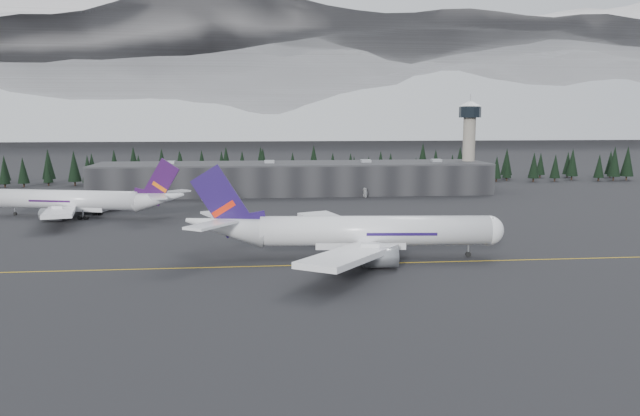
{
  "coord_description": "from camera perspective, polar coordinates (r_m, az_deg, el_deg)",
  "views": [
    {
      "loc": [
        -15.55,
        -130.55,
        31.01
      ],
      "look_at": [
        0.0,
        20.0,
        9.0
      ],
      "focal_mm": 35.0,
      "sensor_mm": 36.0,
      "label": 1
    }
  ],
  "objects": [
    {
      "name": "jet_parked",
      "position": [
        208.14,
        -20.61,
        0.65
      ],
      "size": [
        62.95,
        57.34,
        18.87
      ],
      "rotation": [
        0.0,
        0.0,
        2.89
      ],
      "color": "silver",
      "rests_on": "ground"
    },
    {
      "name": "control_tower",
      "position": [
        274.05,
        13.49,
        6.46
      ],
      "size": [
        10.0,
        10.0,
        37.7
      ],
      "color": "gray",
      "rests_on": "ground"
    },
    {
      "name": "mountain_ridge",
      "position": [
        1131.08,
        -5.14,
        6.67
      ],
      "size": [
        4400.0,
        900.0,
        420.0
      ],
      "primitive_type": null,
      "color": "white",
      "rests_on": "ground"
    },
    {
      "name": "gse_vehicle_a",
      "position": [
        236.26,
        -10.47,
        0.76
      ],
      "size": [
        2.97,
        5.25,
        1.38
      ],
      "primitive_type": "imported",
      "rotation": [
        0.0,
        0.0,
        -0.14
      ],
      "color": "#BDBDBF",
      "rests_on": "ground"
    },
    {
      "name": "taxiline",
      "position": [
        133.14,
        0.98,
        -5.19
      ],
      "size": [
        400.0,
        0.4,
        0.02
      ],
      "primitive_type": "cube",
      "color": "gold",
      "rests_on": "ground"
    },
    {
      "name": "treeline",
      "position": [
        293.9,
        -2.85,
        3.68
      ],
      "size": [
        360.0,
        20.0,
        15.0
      ],
      "primitive_type": "cube",
      "color": "black",
      "rests_on": "ground"
    },
    {
      "name": "ground",
      "position": [
        135.08,
        0.88,
        -5.0
      ],
      "size": [
        1400.0,
        1400.0,
        0.0
      ],
      "primitive_type": "plane",
      "color": "black",
      "rests_on": "ground"
    },
    {
      "name": "terminal",
      "position": [
        257.21,
        -2.41,
        2.75
      ],
      "size": [
        160.0,
        30.0,
        12.6
      ],
      "color": "black",
      "rests_on": "ground"
    },
    {
      "name": "jet_main",
      "position": [
        138.7,
        2.48,
        -2.16
      ],
      "size": [
        71.24,
        65.55,
        20.95
      ],
      "rotation": [
        0.0,
        0.0,
        -0.08
      ],
      "color": "white",
      "rests_on": "ground"
    },
    {
      "name": "gse_vehicle_b",
      "position": [
        244.32,
        4.18,
        1.12
      ],
      "size": [
        4.13,
        3.43,
        1.33
      ],
      "primitive_type": "imported",
      "rotation": [
        0.0,
        0.0,
        -1.0
      ],
      "color": "silver",
      "rests_on": "ground"
    }
  ]
}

